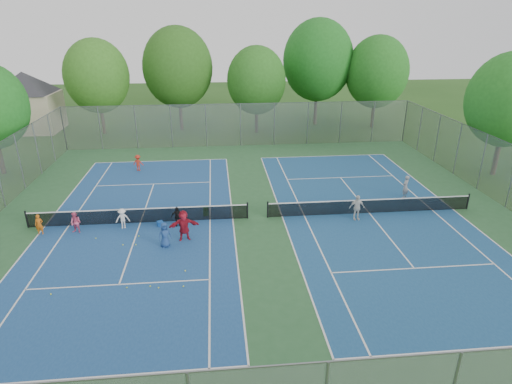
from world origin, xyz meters
The scene contains 37 objects.
ground centered at (0.00, 0.00, 0.00)m, with size 120.00×120.00×0.00m, color #254E18.
court_pad centered at (0.00, 0.00, 0.01)m, with size 32.00×32.00×0.01m, color #2A5A31.
court_left centered at (-7.00, 0.00, 0.02)m, with size 10.97×23.77×0.01m, color navy.
court_right centered at (7.00, 0.00, 0.02)m, with size 10.97×23.77×0.01m, color navy.
net_left centered at (-7.00, 0.00, 0.46)m, with size 12.87×0.10×0.91m, color black.
net_right centered at (7.00, 0.00, 0.46)m, with size 12.87×0.10×0.91m, color black.
fence_north centered at (0.00, 16.00, 2.00)m, with size 32.00×0.10×4.00m, color gray.
fence_east centered at (16.00, 0.00, 2.00)m, with size 32.00×0.10×4.00m, color gray.
house centered at (-22.00, 24.00, 4.21)m, with size 11.03×11.03×7.30m.
tree_nw centered at (-14.00, 22.00, 5.89)m, with size 6.40×6.40×9.58m.
tree_nl centered at (-6.00, 23.00, 6.54)m, with size 7.20×7.20×10.69m.
tree_nc centered at (2.00, 21.00, 5.39)m, with size 6.00×6.00×8.85m.
tree_nr centered at (9.00, 24.00, 7.04)m, with size 7.60×7.60×11.42m.
tree_ne centered at (15.00, 22.00, 5.97)m, with size 6.60×6.60×9.77m.
tree_side_e centered at (19.00, 6.00, 5.74)m, with size 6.00×6.00×9.20m.
ball_crate centered at (-5.78, -0.50, 0.14)m, with size 0.33×0.33×0.28m, color blue.
ball_hopper centered at (-3.14, 0.66, 0.30)m, with size 0.30×0.30×0.60m, color #258A2D.
student_a centered at (-12.35, -0.92, 0.60)m, with size 0.44×0.29×1.20m, color #CD6113.
student_b centered at (-10.37, -0.93, 0.63)m, with size 0.61×0.48×1.26m, color #DA547B.
student_c centered at (-7.86, -0.60, 0.61)m, with size 0.79×0.45×1.22m, color white.
student_d centered at (-4.76, -0.60, 0.60)m, with size 0.71×0.29×1.20m, color black.
student_e centered at (-5.23, -3.03, 0.70)m, with size 0.68×0.45×1.40m, color navy.
student_f centered at (-4.26, -2.33, 0.86)m, with size 1.60×0.51×1.73m, color #A51728.
child_far_baseline centered at (-8.55, 9.59, 0.65)m, with size 0.84×0.49×1.31m, color #B12A19.
instructor centered at (10.20, 2.21, 0.79)m, with size 0.58×0.38×1.58m, color gray.
teen_court_b centered at (5.89, -0.77, 0.79)m, with size 0.92×0.38×1.57m, color silver.
tennis_ball_0 centered at (-9.14, -1.82, 0.03)m, with size 0.07×0.07×0.07m, color #B5D130.
tennis_ball_1 centered at (-4.06, -5.59, 0.03)m, with size 0.07×0.07×0.07m, color #E8F438.
tennis_ball_2 centered at (-6.82, -1.78, 0.03)m, with size 0.07×0.07×0.07m, color #C1EA36.
tennis_ball_3 centered at (-4.51, -1.98, 0.03)m, with size 0.07×0.07×0.07m, color gold.
tennis_ball_4 centered at (-5.56, -6.72, 0.03)m, with size 0.07×0.07×0.07m, color #C2DC33.
tennis_ball_5 centered at (-4.07, -6.87, 0.03)m, with size 0.07×0.07×0.07m, color yellow.
tennis_ball_6 centered at (-6.83, -2.76, 0.03)m, with size 0.07×0.07×0.07m, color #BDE034.
tennis_ball_7 centered at (-7.52, -2.70, 0.03)m, with size 0.07×0.07×0.07m, color #DCEE37.
tennis_ball_8 centered at (-9.82, -6.91, 0.03)m, with size 0.07×0.07×0.07m, color #E0EF37.
tennis_ball_9 centered at (-5.17, -6.87, 0.03)m, with size 0.07×0.07×0.07m, color yellow.
tennis_ball_10 centered at (-6.59, -6.73, 0.03)m, with size 0.07×0.07×0.07m, color #B5CB2F.
Camera 1 is at (-2.38, -23.37, 11.27)m, focal length 30.00 mm.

